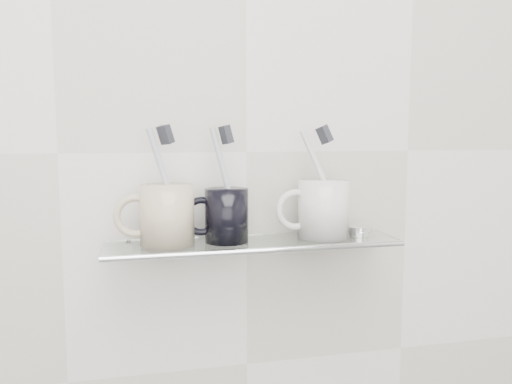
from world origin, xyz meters
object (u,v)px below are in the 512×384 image
object	(u,v)px
mug_left	(167,215)
mug_right	(323,209)
mug_center	(227,215)
shelf_glass	(254,243)

from	to	relation	value
mug_left	mug_right	bearing A→B (deg)	18.03
mug_left	mug_right	distance (m)	0.27
mug_left	mug_center	size ratio (longest dim) A/B	1.10
shelf_glass	mug_left	distance (m)	0.16
mug_center	mug_right	bearing A→B (deg)	-3.51
shelf_glass	mug_center	bearing A→B (deg)	173.85
shelf_glass	mug_right	size ratio (longest dim) A/B	4.94
mug_left	mug_center	bearing A→B (deg)	18.03
mug_right	mug_left	bearing A→B (deg)	-173.81
mug_center	mug_right	xyz separation A→B (m)	(0.17, 0.00, 0.01)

